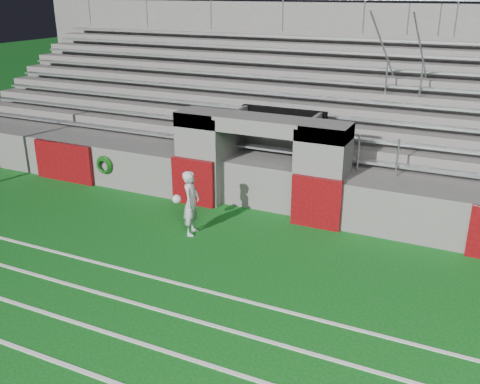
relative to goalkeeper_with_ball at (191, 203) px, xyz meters
The scene contains 4 objects.
ground 1.74m from the goalkeeper_with_ball, 54.94° to the right, with size 90.00×90.00×0.00m, color #0D5014.
stadium_structure 6.80m from the goalkeeper_with_ball, 82.52° to the left, with size 26.00×8.48×5.42m.
goalkeeper_with_ball is the anchor object (origin of this frame).
hose_coil 4.36m from the goalkeeper_with_ball, 157.37° to the left, with size 0.57×0.15×0.57m.
Camera 1 is at (5.41, -9.24, 5.78)m, focal length 40.00 mm.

